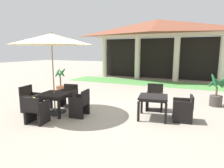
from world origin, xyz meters
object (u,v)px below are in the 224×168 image
at_px(patio_chair_near_foreground_south, 36,110).
at_px(potted_palm_left_edge, 61,86).
at_px(patio_table_mid_left, 153,99).
at_px(patio_chair_mid_left_east, 184,108).
at_px(patio_chair_near_foreground_east, 80,104).
at_px(patio_chair_near_foreground_west, 31,100).
at_px(patio_chair_mid_left_north, 155,98).
at_px(patio_table_near_foreground, 54,96).
at_px(patio_umbrella_near_foreground, 51,40).
at_px(potted_palm_right_edge, 216,97).
at_px(patio_chair_near_foreground_north, 69,96).

xyz_separation_m(patio_chair_near_foreground_south, potted_palm_left_edge, (-2.12, 3.74, -0.06)).
height_order(patio_table_mid_left, patio_chair_mid_left_east, patio_chair_mid_left_east).
bearing_deg(patio_chair_mid_left_east, patio_table_mid_left, 90.00).
bearing_deg(patio_chair_near_foreground_east, patio_chair_mid_left_east, -81.28).
xyz_separation_m(patio_chair_near_foreground_west, patio_chair_mid_left_north, (3.99, 1.94, 0.01)).
bearing_deg(potted_palm_left_edge, patio_chair_mid_left_north, -11.03).
xyz_separation_m(patio_chair_near_foreground_east, potted_palm_left_edge, (-2.95, 2.67, -0.07)).
bearing_deg(patio_table_near_foreground, patio_chair_near_foreground_west, -172.46).
bearing_deg(patio_umbrella_near_foreground, patio_chair_near_foreground_south, -82.46).
xyz_separation_m(patio_table_near_foreground, patio_table_mid_left, (3.17, 0.90, 0.01)).
xyz_separation_m(patio_chair_mid_left_east, patio_chair_mid_left_north, (-1.05, 0.78, 0.03)).
distance_m(patio_table_near_foreground, patio_chair_mid_left_north, 3.53).
relative_size(potted_palm_left_edge, potted_palm_right_edge, 0.99).
bearing_deg(potted_palm_left_edge, patio_chair_near_foreground_west, -70.48).
xyz_separation_m(patio_chair_near_foreground_east, patio_table_mid_left, (2.21, 0.77, 0.20)).
height_order(patio_table_near_foreground, patio_chair_mid_left_north, patio_chair_mid_left_north).
height_order(patio_table_near_foreground, patio_table_mid_left, patio_table_mid_left).
bearing_deg(patio_umbrella_near_foreground, potted_palm_left_edge, 125.54).
bearing_deg(patio_chair_near_foreground_west, patio_chair_mid_left_east, 95.47).
bearing_deg(patio_table_mid_left, potted_palm_right_edge, 51.07).
xyz_separation_m(patio_umbrella_near_foreground, potted_palm_left_edge, (-1.99, 2.79, -2.13)).
distance_m(patio_chair_near_foreground_south, patio_chair_near_foreground_north, 1.91).
xyz_separation_m(patio_table_near_foreground, potted_palm_right_edge, (5.10, 3.29, -0.23)).
height_order(patio_umbrella_near_foreground, patio_chair_near_foreground_east, patio_umbrella_near_foreground).
bearing_deg(potted_palm_right_edge, potted_palm_left_edge, -175.96).
bearing_deg(patio_chair_near_foreground_east, patio_umbrella_near_foreground, 90.00).
relative_size(patio_chair_near_foreground_north, patio_chair_near_foreground_east, 0.95).
distance_m(patio_chair_near_foreground_west, potted_palm_left_edge, 3.10).
relative_size(patio_chair_near_foreground_west, patio_chair_near_foreground_east, 1.03).
bearing_deg(patio_chair_near_foreground_south, patio_chair_near_foreground_east, 44.89).
height_order(patio_umbrella_near_foreground, patio_chair_mid_left_north, patio_umbrella_near_foreground).
bearing_deg(patio_chair_mid_left_east, potted_palm_left_edge, 65.19).
xyz_separation_m(patio_table_mid_left, patio_chair_mid_left_north, (-0.14, 0.91, -0.20)).
bearing_deg(potted_palm_right_edge, patio_chair_mid_left_north, -144.49).
bearing_deg(patio_chair_near_foreground_south, patio_chair_near_foreground_north, 90.00).
height_order(patio_chair_mid_left_north, potted_palm_right_edge, potted_palm_right_edge).
bearing_deg(patio_chair_mid_left_east, patio_chair_near_foreground_east, 97.59).
bearing_deg(patio_table_near_foreground, patio_chair_near_foreground_east, 7.54).
xyz_separation_m(patio_chair_near_foreground_west, patio_chair_near_foreground_east, (1.91, 0.25, 0.01)).
distance_m(patio_chair_near_foreground_south, potted_palm_right_edge, 6.54).
height_order(patio_table_near_foreground, patio_chair_near_foreground_south, patio_chair_near_foreground_south).
relative_size(patio_chair_near_foreground_west, potted_palm_right_edge, 0.71).
height_order(patio_umbrella_near_foreground, patio_chair_mid_left_east, patio_umbrella_near_foreground).
bearing_deg(potted_palm_left_edge, patio_table_near_foreground, -54.46).
height_order(patio_chair_near_foreground_west, patio_chair_near_foreground_east, patio_chair_near_foreground_west).
xyz_separation_m(patio_umbrella_near_foreground, patio_chair_near_foreground_south, (0.13, -0.95, -2.06)).
relative_size(patio_chair_mid_left_east, patio_chair_mid_left_north, 0.86).
distance_m(patio_chair_near_foreground_west, potted_palm_right_edge, 6.96).
bearing_deg(patio_umbrella_near_foreground, patio_table_mid_left, 15.83).
bearing_deg(potted_palm_left_edge, potted_palm_right_edge, 4.04).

